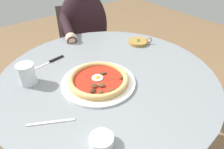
% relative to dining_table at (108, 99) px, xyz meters
% --- Properties ---
extents(dining_table, '(1.00, 1.00, 0.76)m').
position_rel_dining_table_xyz_m(dining_table, '(0.00, 0.00, 0.00)').
color(dining_table, gray).
rests_on(dining_table, ground).
extents(pizza_on_plate, '(0.32, 0.32, 0.03)m').
position_rel_dining_table_xyz_m(pizza_on_plate, '(-0.02, 0.07, 0.16)').
color(pizza_on_plate, white).
rests_on(pizza_on_plate, dining_table).
extents(water_glass, '(0.07, 0.07, 0.09)m').
position_rel_dining_table_xyz_m(water_glass, '(0.17, 0.31, 0.19)').
color(water_glass, silver).
rests_on(water_glass, dining_table).
extents(steak_knife, '(0.04, 0.21, 0.01)m').
position_rel_dining_table_xyz_m(steak_knife, '(0.27, 0.16, 0.15)').
color(steak_knife, silver).
rests_on(steak_knife, dining_table).
extents(ramekin_capers, '(0.08, 0.08, 0.03)m').
position_rel_dining_table_xyz_m(ramekin_capers, '(-0.29, 0.24, 0.16)').
color(ramekin_capers, white).
rests_on(ramekin_capers, dining_table).
extents(olive_pan, '(0.12, 0.11, 0.04)m').
position_rel_dining_table_xyz_m(olive_pan, '(0.15, -0.34, 0.16)').
color(olive_pan, olive).
rests_on(olive_pan, dining_table).
extents(fork_utensil, '(0.09, 0.15, 0.00)m').
position_rel_dining_table_xyz_m(fork_utensil, '(-0.11, 0.33, 0.15)').
color(fork_utensil, '#BCBCC1').
rests_on(fork_utensil, dining_table).
extents(diner_person, '(0.47, 0.48, 1.15)m').
position_rel_dining_table_xyz_m(diner_person, '(0.65, -0.27, -0.11)').
color(diner_person, '#282833').
rests_on(diner_person, ground).
extents(cafe_chair_diner, '(0.54, 0.54, 0.81)m').
position_rel_dining_table_xyz_m(cafe_chair_diner, '(0.78, -0.32, -0.12)').
color(cafe_chair_diner, '#504A45').
rests_on(cafe_chair_diner, ground).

